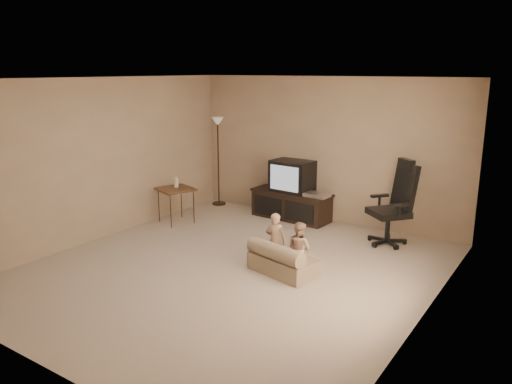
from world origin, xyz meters
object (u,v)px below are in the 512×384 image
office_chair (393,214)px  side_table (176,189)px  child_sofa (281,261)px  toddler_left (275,241)px  tv_stand (292,195)px  floor_lamp (218,142)px  toddler_right (299,248)px

office_chair → side_table: 3.65m
side_table → child_sofa: bearing=-18.9°
toddler_left → side_table: bearing=-31.3°
tv_stand → child_sofa: bearing=-59.3°
child_sofa → toddler_left: bearing=156.8°
floor_lamp → office_chair: bearing=-5.5°
floor_lamp → toddler_right: bearing=-35.9°
floor_lamp → child_sofa: bearing=-39.1°
tv_stand → toddler_right: bearing=-54.1°
tv_stand → floor_lamp: 1.88m
floor_lamp → child_sofa: floor_lamp is taller
floor_lamp → child_sofa: 3.79m
tv_stand → side_table: size_ratio=1.80×
office_chair → side_table: bearing=-124.0°
child_sofa → toddler_left: toddler_left is taller
floor_lamp → toddler_left: 3.52m
tv_stand → side_table: (-1.56, -1.31, 0.16)m
side_table → floor_lamp: bearing=95.4°
side_table → child_sofa: side_table is taller
floor_lamp → side_table: bearing=-84.6°
side_table → toddler_left: size_ratio=1.08×
side_table → child_sofa: size_ratio=0.85×
office_chair → floor_lamp: size_ratio=0.76×
tv_stand → child_sofa: tv_stand is taller
toddler_left → tv_stand: bearing=-79.5°
office_chair → toddler_left: (-0.99, -1.81, -0.09)m
floor_lamp → toddler_left: bearing=-39.3°
toddler_left → toddler_right: bearing=162.2°
tv_stand → child_sofa: size_ratio=1.53×
floor_lamp → toddler_right: size_ratio=2.40×
floor_lamp → toddler_left: size_ratio=2.23×
side_table → child_sofa: 2.87m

